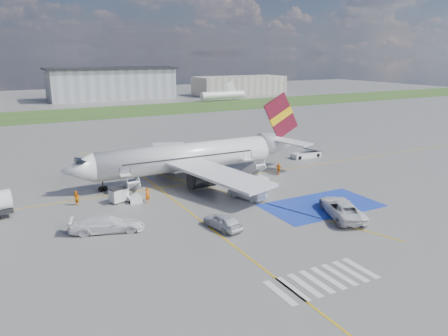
{
  "coord_description": "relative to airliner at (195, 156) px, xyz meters",
  "views": [
    {
      "loc": [
        -23.91,
        -42.37,
        17.8
      ],
      "look_at": [
        1.74,
        5.54,
        3.5
      ],
      "focal_mm": 35.0,
      "sensor_mm": 36.0,
      "label": 1
    }
  ],
  "objects": [
    {
      "name": "grass_strip",
      "position": [
        -1.51,
        81.0,
        -3.39
      ],
      "size": [
        400.0,
        30.0,
        0.01
      ],
      "primitive_type": "cube",
      "color": "#2D4C1E",
      "rests_on": "ground"
    },
    {
      "name": "terminal_centre",
      "position": [
        18.49,
        121.0,
        2.61
      ],
      "size": [
        48.0,
        18.0,
        12.0
      ],
      "primitive_type": "cube",
      "color": "gray",
      "rests_on": "ground"
    },
    {
      "name": "gpu_cart",
      "position": [
        -12.74,
        -5.2,
        -2.58
      ],
      "size": [
        2.48,
        1.99,
        1.8
      ],
      "rotation": [
        0.0,
        0.0,
        0.33
      ],
      "color": "silver",
      "rests_on": "ground"
    },
    {
      "name": "belt_loader",
      "position": [
        22.78,
        2.93,
        -2.96
      ],
      "size": [
        5.85,
        2.23,
        1.75
      ],
      "rotation": [
        0.0,
        0.0,
        0.01
      ],
      "color": "silver",
      "rests_on": "ground"
    },
    {
      "name": "van_white_b",
      "position": [
        -16.31,
        -13.81,
        -2.29
      ],
      "size": [
        6.08,
        3.87,
        2.21
      ],
      "primitive_type": "imported",
      "rotation": [
        0.0,
        0.0,
        1.27
      ],
      "color": "white",
      "rests_on": "ground"
    },
    {
      "name": "crosswalk",
      "position": [
        -3.31,
        -32.0,
        -3.39
      ],
      "size": [
        9.0,
        4.0,
        0.01
      ],
      "color": "silver",
      "rests_on": "ground"
    },
    {
      "name": "crew_aft",
      "position": [
        11.85,
        -4.23,
        -2.45
      ],
      "size": [
        1.01,
        1.16,
        1.88
      ],
      "primitive_type": "imported",
      "rotation": [
        0.0,
        0.0,
        2.18
      ],
      "color": "orange",
      "rests_on": "ground"
    },
    {
      "name": "car_silver_b",
      "position": [
        1.9,
        -11.47,
        -2.54
      ],
      "size": [
        3.33,
        5.48,
        1.7
      ],
      "primitive_type": "imported",
      "rotation": [
        0.0,
        0.0,
        3.46
      ],
      "color": "#B5B7BD",
      "rests_on": "ground"
    },
    {
      "name": "staging_box",
      "position": [
        8.49,
        -18.0,
        -3.39
      ],
      "size": [
        14.0,
        8.0,
        0.01
      ],
      "primitive_type": "cube",
      "color": "#1B36A6",
      "rests_on": "ground"
    },
    {
      "name": "terminal_east",
      "position": [
        73.49,
        114.0,
        0.61
      ],
      "size": [
        40.0,
        16.0,
        8.0
      ],
      "primitive_type": "cube",
      "color": "gray",
      "rests_on": "ground"
    },
    {
      "name": "taxiway_line_main",
      "position": [
        -1.51,
        -2.0,
        -3.39
      ],
      "size": [
        120.0,
        0.2,
        0.01
      ],
      "primitive_type": "cube",
      "color": "gold",
      "rests_on": "ground"
    },
    {
      "name": "ground",
      "position": [
        -1.51,
        -14.0,
        -3.39
      ],
      "size": [
        400.0,
        400.0,
        0.0
      ],
      "primitive_type": "plane",
      "color": "#60605E",
      "rests_on": "ground"
    },
    {
      "name": "taxiway_line_diag",
      "position": [
        -1.51,
        -2.0,
        -3.39
      ],
      "size": [
        20.71,
        56.45,
        0.01
      ],
      "primitive_type": "cube",
      "rotation": [
        0.0,
        0.0,
        0.35
      ],
      "color": "gold",
      "rests_on": "ground"
    },
    {
      "name": "crew_fwd",
      "position": [
        -9.68,
        -7.1,
        -2.43
      ],
      "size": [
        0.81,
        0.64,
        1.93
      ],
      "primitive_type": "imported",
      "rotation": [
        0.0,
        0.0,
        0.29
      ],
      "color": "#E0620B",
      "rests_on": "ground"
    },
    {
      "name": "crew_nose",
      "position": [
        -17.58,
        -4.03,
        -2.49
      ],
      "size": [
        1.05,
        1.11,
        1.81
      ],
      "primitive_type": "imported",
      "rotation": [
        0.0,
        0.0,
        -1.02
      ],
      "color": "orange",
      "rests_on": "ground"
    },
    {
      "name": "airstairs_aft",
      "position": [
        7.49,
        -5.3,
        -2.77
      ],
      "size": [
        1.9,
        5.2,
        3.6
      ],
      "color": "silver",
      "rests_on": "ground"
    },
    {
      "name": "car_silver_a",
      "position": [
        -5.41,
        -18.71,
        -2.56
      ],
      "size": [
        2.89,
        5.18,
        1.66
      ],
      "primitive_type": "imported",
      "rotation": [
        0.0,
        0.0,
        3.34
      ],
      "color": "silver",
      "rests_on": "ground"
    },
    {
      "name": "taxiway_line_cross",
      "position": [
        -6.51,
        -24.0,
        -3.39
      ],
      "size": [
        0.2,
        60.0,
        0.01
      ],
      "primitive_type": "cube",
      "color": "gold",
      "rests_on": "ground"
    },
    {
      "name": "van_white_a",
      "position": [
        8.15,
        -21.76,
        -2.14
      ],
      "size": [
        5.42,
        7.33,
        2.5
      ],
      "primitive_type": "imported",
      "rotation": [
        0.0,
        0.0,
        2.74
      ],
      "color": "silver",
      "rests_on": "ground"
    },
    {
      "name": "airstairs_fwd",
      "position": [
        -11.01,
        -5.3,
        -2.77
      ],
      "size": [
        1.9,
        5.2,
        3.6
      ],
      "color": "silver",
      "rests_on": "ground"
    },
    {
      "name": "airliner",
      "position": [
        0.0,
        0.0,
        0.0
      ],
      "size": [
        36.81,
        32.95,
        11.92
      ],
      "color": "silver",
      "rests_on": "ground"
    }
  ]
}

